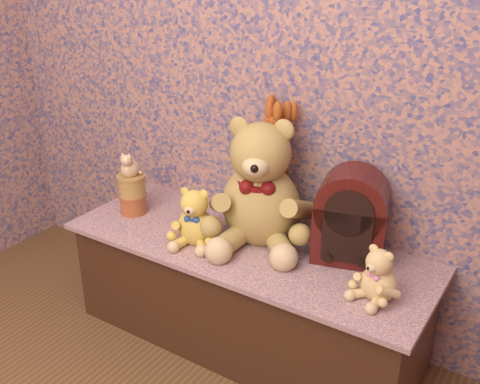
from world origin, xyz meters
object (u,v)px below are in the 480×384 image
object	(u,v)px
teddy_small	(380,271)
ceramic_vase	(276,208)
cat_figurine	(130,163)
teddy_large	(261,175)
teddy_medium	(196,213)
biscuit_tin_lower	(133,204)
cathedral_radio	(351,215)

from	to	relation	value
teddy_small	ceramic_vase	bearing A→B (deg)	175.54
teddy_small	cat_figurine	xyz separation A→B (m)	(-1.12, 0.04, 0.13)
teddy_large	teddy_medium	size ratio (longest dim) A/B	2.16
cat_figurine	teddy_medium	bearing A→B (deg)	-27.43
teddy_large	teddy_medium	bearing A→B (deg)	-159.62
teddy_medium	cat_figurine	bearing A→B (deg)	154.75
ceramic_vase	cat_figurine	world-z (taller)	cat_figurine
teddy_small	cat_figurine	bearing A→B (deg)	-161.14
teddy_medium	biscuit_tin_lower	xyz separation A→B (m)	(-0.38, 0.06, -0.08)
cathedral_radio	teddy_medium	bearing A→B (deg)	-174.39
teddy_large	cathedral_radio	bearing A→B (deg)	-15.61
teddy_small	cat_figurine	size ratio (longest dim) A/B	1.72
cathedral_radio	ceramic_vase	xyz separation A→B (m)	(-0.34, 0.06, -0.09)
teddy_medium	teddy_small	world-z (taller)	teddy_medium
cathedral_radio	cat_figurine	size ratio (longest dim) A/B	2.99
teddy_large	ceramic_vase	bearing A→B (deg)	61.00
teddy_large	teddy_small	distance (m)	0.59
ceramic_vase	biscuit_tin_lower	size ratio (longest dim) A/B	1.61
teddy_medium	ceramic_vase	size ratio (longest dim) A/B	1.36
ceramic_vase	biscuit_tin_lower	bearing A→B (deg)	-160.19
cathedral_radio	ceramic_vase	bearing A→B (deg)	154.68
ceramic_vase	cat_figurine	distance (m)	0.64
teddy_medium	ceramic_vase	world-z (taller)	teddy_medium
teddy_medium	cathedral_radio	world-z (taller)	cathedral_radio
teddy_medium	biscuit_tin_lower	size ratio (longest dim) A/B	2.18
teddy_large	cat_figurine	xyz separation A→B (m)	(-0.57, -0.11, -0.03)
teddy_medium	ceramic_vase	distance (m)	0.34
biscuit_tin_lower	teddy_small	bearing A→B (deg)	-2.08
biscuit_tin_lower	teddy_medium	bearing A→B (deg)	-8.67
cat_figurine	ceramic_vase	bearing A→B (deg)	1.06
teddy_large	cat_figurine	world-z (taller)	teddy_large
biscuit_tin_lower	teddy_large	bearing A→B (deg)	11.09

